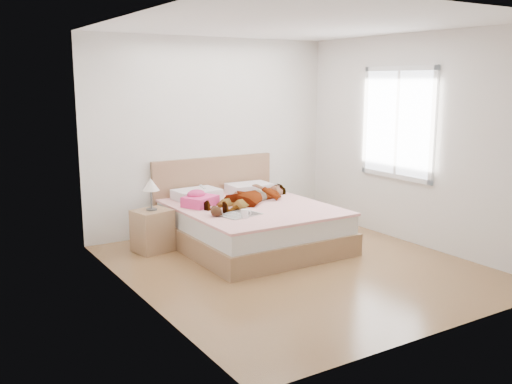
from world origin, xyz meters
TOP-DOWN VIEW (x-y plane):
  - ground at (0.00, 0.00)m, footprint 4.00×4.00m
  - woman at (0.13, 1.16)m, footprint 1.60×1.11m
  - hair at (-0.44, 1.61)m, footprint 0.50×0.59m
  - phone at (-0.37, 1.56)m, footprint 0.08×0.10m
  - room_shell at (1.77, 0.30)m, footprint 4.00×4.00m
  - bed at (0.00, 1.04)m, footprint 1.80×2.08m
  - towel at (-0.56, 1.27)m, footprint 0.48×0.44m
  - magazine at (-0.37, 0.59)m, footprint 0.49×0.37m
  - coffee_mug at (-0.39, 0.46)m, footprint 0.13×0.11m
  - plush_toy at (-0.63, 0.70)m, footprint 0.16×0.22m
  - nightstand at (-1.14, 1.39)m, footprint 0.48×0.44m

SIDE VIEW (x-z plane):
  - ground at x=0.00m, z-range 0.00..0.00m
  - bed at x=0.00m, z-range -0.22..0.78m
  - nightstand at x=-1.14m, z-range -0.15..0.74m
  - magazine at x=-0.37m, z-range 0.51..0.53m
  - hair at x=-0.44m, z-range 0.51..0.59m
  - coffee_mug at x=-0.39m, z-range 0.51..0.61m
  - plush_toy at x=-0.63m, z-range 0.51..0.62m
  - towel at x=-0.56m, z-range 0.49..0.70m
  - woman at x=0.13m, z-range 0.51..0.72m
  - phone at x=-0.37m, z-range 0.66..0.71m
  - room_shell at x=1.77m, z-range -0.50..3.50m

